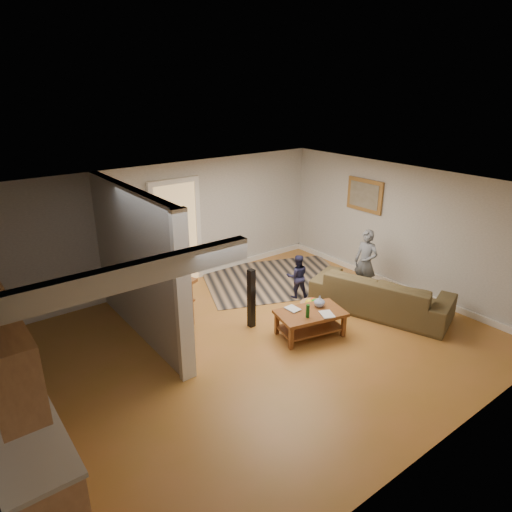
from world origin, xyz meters
The scene contains 11 objects.
ground centered at (0.00, 0.00, 0.00)m, with size 7.50×7.50×0.00m, color olive.
room_shell centered at (-1.07, 0.43, 1.46)m, with size 7.54×6.02×2.52m.
area_rug centered at (1.99, 1.80, 0.01)m, with size 2.94×2.15×0.01m, color black.
sofa centered at (2.60, -0.46, 0.00)m, with size 2.45×0.96×0.72m, color #3F391F.
coffee_table centered at (1.02, -0.29, 0.34)m, with size 1.22×0.89×0.65m.
tv_console centered at (-0.73, 1.69, 0.78)m, with size 0.98×1.46×1.18m.
speaker_left centered at (0.40, 0.53, 0.53)m, with size 0.11×0.11×1.06m, color black.
speaker_right centered at (-1.00, 1.81, 0.46)m, with size 0.09×0.09×0.91m, color black.
toy_basket centered at (1.44, 0.11, 0.16)m, with size 0.45×0.45×0.40m.
child centered at (3.00, 0.25, 0.00)m, with size 0.48×0.31×1.30m, color slate.
toddler centered at (1.79, 0.91, 0.00)m, with size 0.43×0.33×0.88m, color #1F2040.
Camera 1 is at (-3.75, -5.05, 3.96)m, focal length 32.00 mm.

